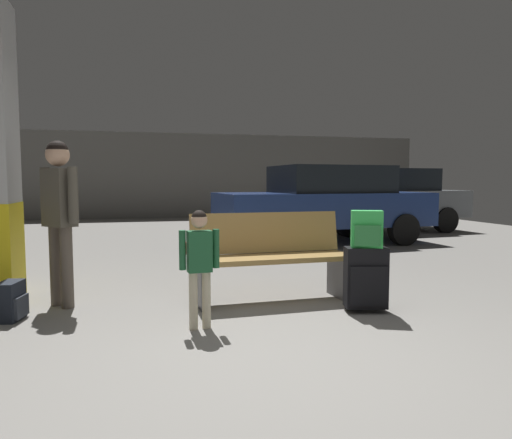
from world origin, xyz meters
TOP-DOWN VIEW (x-y plane):
  - ground_plane at (0.00, 4.00)m, footprint 18.00×18.00m
  - garage_back_wall at (0.00, 12.86)m, footprint 18.00×0.12m
  - bench at (0.46, 1.56)m, footprint 1.62×0.58m
  - suitcase at (1.19, 0.91)m, footprint 0.41×0.30m
  - backpack_bright at (1.19, 0.91)m, footprint 0.32×0.27m
  - child at (-0.37, 0.78)m, footprint 0.33×0.19m
  - adult at (-1.58, 1.79)m, footprint 0.39×0.43m
  - backpack_dark_floor at (-1.94, 1.42)m, footprint 0.24×0.31m
  - parked_car_near at (2.69, 5.59)m, footprint 4.22×2.05m
  - parked_car_side at (4.83, 7.31)m, footprint 4.22×2.05m

SIDE VIEW (x-z plane):
  - ground_plane at x=0.00m, z-range -0.10..0.00m
  - backpack_dark_floor at x=-1.94m, z-range 0.00..0.34m
  - suitcase at x=1.19m, z-range 0.02..0.62m
  - bench at x=0.46m, z-range 0.00..0.88m
  - child at x=-0.37m, z-range 0.11..1.09m
  - backpack_bright at x=1.19m, z-range 0.60..0.94m
  - parked_car_near at x=2.69m, z-range 0.05..1.56m
  - parked_car_side at x=4.83m, z-range 0.05..1.56m
  - adult at x=-1.58m, z-range 0.19..1.78m
  - garage_back_wall at x=0.00m, z-range 0.00..2.80m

